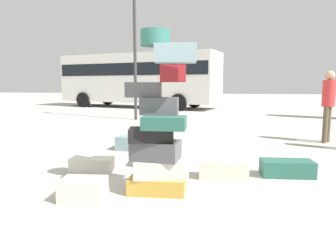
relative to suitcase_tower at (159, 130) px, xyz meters
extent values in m
plane|color=#ADA89E|center=(-0.21, 0.18, -0.83)|extent=(80.00, 80.00, 0.00)
cube|color=#B28C33|center=(-0.02, -0.01, -0.72)|extent=(0.76, 0.52, 0.21)
cube|color=beige|center=(0.02, 0.00, -0.50)|extent=(0.78, 0.58, 0.23)
cube|color=#4C4C51|center=(-0.04, -0.02, -0.26)|extent=(0.64, 0.44, 0.25)
cube|color=black|center=(-0.10, -0.04, -0.05)|extent=(0.64, 0.48, 0.17)
cube|color=#26594C|center=(0.09, -0.11, 0.12)|extent=(0.56, 0.38, 0.17)
cube|color=#4C4C51|center=(-0.01, 0.10, 0.31)|extent=(0.52, 0.36, 0.23)
cube|color=#4C4C51|center=(-0.25, 0.17, 0.53)|extent=(0.45, 0.31, 0.20)
cube|color=maroon|center=(0.14, 0.23, 0.74)|extent=(0.38, 0.29, 0.23)
cube|color=gray|center=(0.24, -0.14, 0.97)|extent=(0.54, 0.38, 0.22)
cylinder|color=#26594C|center=(-0.04, 0.00, 1.18)|extent=(0.38, 0.38, 0.20)
cube|color=gray|center=(-1.15, 2.48, -0.68)|extent=(0.63, 0.46, 0.30)
cube|color=beige|center=(-1.25, 0.64, -0.70)|extent=(0.68, 0.37, 0.26)
cube|color=#26594C|center=(1.82, 1.04, -0.70)|extent=(0.82, 0.44, 0.25)
cube|color=beige|center=(0.85, 0.76, -0.69)|extent=(0.74, 0.35, 0.27)
cube|color=black|center=(-0.31, 1.29, -0.68)|extent=(0.67, 0.45, 0.30)
cube|color=beige|center=(-0.87, -0.46, -0.70)|extent=(0.58, 0.43, 0.27)
cylinder|color=brown|center=(3.38, 4.26, -0.39)|extent=(0.12, 0.12, 0.88)
cylinder|color=brown|center=(3.25, 4.08, -0.39)|extent=(0.12, 0.12, 0.88)
cylinder|color=red|center=(3.31, 4.17, 0.37)|extent=(0.30, 0.30, 0.64)
sphere|color=tan|center=(3.31, 4.17, 0.80)|extent=(0.22, 0.22, 0.22)
cube|color=silver|center=(-4.30, 14.30, 0.92)|extent=(10.02, 4.82, 2.80)
cube|color=black|center=(-4.30, 14.30, 1.41)|extent=(9.84, 4.79, 0.70)
cylinder|color=black|center=(-0.93, 14.73, -0.38)|extent=(0.93, 0.46, 0.90)
cylinder|color=black|center=(-1.55, 12.31, -0.38)|extent=(0.93, 0.46, 0.90)
cylinder|color=black|center=(-7.05, 16.29, -0.38)|extent=(0.93, 0.46, 0.90)
cylinder|color=black|center=(-7.66, 13.86, -0.38)|extent=(0.93, 0.46, 0.90)
cylinder|color=#333338|center=(-2.65, 8.04, 2.11)|extent=(0.12, 0.12, 5.87)
camera|label=1|loc=(0.83, -3.94, 0.61)|focal=33.22mm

